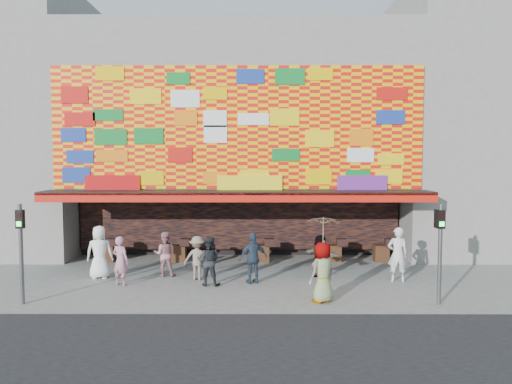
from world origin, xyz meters
TOP-DOWN VIEW (x-y plane):
  - ground at (0.00, 0.00)m, footprint 90.00×90.00m
  - road_strip at (0.00, -6.50)m, footprint 30.00×8.00m
  - shop_building at (0.00, 8.18)m, footprint 15.20×9.40m
  - neighbor_right at (13.00, 8.00)m, footprint 11.00×8.00m
  - signal_left at (-6.20, -1.50)m, footprint 0.22×0.20m
  - signal_right at (6.20, -1.50)m, footprint 0.22×0.20m
  - ped_a at (-4.90, 1.68)m, footprint 1.00×0.72m
  - ped_b at (-3.87, 0.69)m, footprint 0.73×0.62m
  - ped_c at (-0.86, 0.69)m, footprint 0.91×0.76m
  - ped_d at (-1.34, 1.49)m, footprint 1.07×0.69m
  - ped_e at (0.66, 0.98)m, footprint 1.12×0.80m
  - ped_f at (3.09, 1.80)m, footprint 1.41×1.29m
  - ped_g at (2.77, -1.29)m, footprint 1.07×1.00m
  - ped_h at (5.73, 1.24)m, footprint 0.74×0.52m
  - ped_i at (-2.61, 2.02)m, footprint 0.84×0.68m
  - parasol at (2.77, -1.29)m, footprint 1.21×1.22m

SIDE VIEW (x-z plane):
  - ground at x=0.00m, z-range 0.00..0.00m
  - road_strip at x=0.00m, z-range 0.00..0.02m
  - ped_d at x=-1.34m, z-range 0.00..1.56m
  - ped_f at x=3.09m, z-range 0.00..1.57m
  - ped_i at x=-2.61m, z-range 0.00..1.64m
  - ped_c at x=-0.86m, z-range 0.00..1.69m
  - ped_b at x=-3.87m, z-range 0.00..1.70m
  - ped_e at x=0.66m, z-range 0.00..1.76m
  - ped_g at x=2.77m, z-range 0.00..1.83m
  - ped_a at x=-4.90m, z-range 0.00..1.91m
  - ped_h at x=5.73m, z-range 0.00..1.93m
  - signal_left at x=-6.20m, z-range 0.36..3.36m
  - signal_right at x=6.20m, z-range 0.36..3.36m
  - parasol at x=2.77m, z-range 1.22..3.08m
  - shop_building at x=0.00m, z-range 0.23..10.23m
  - neighbor_right at x=13.00m, z-range 0.00..12.00m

